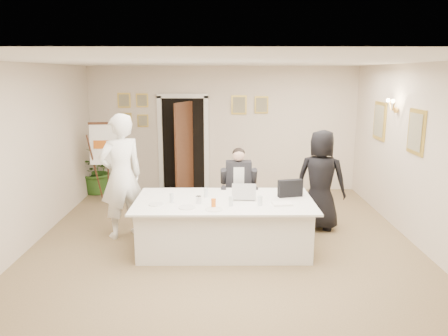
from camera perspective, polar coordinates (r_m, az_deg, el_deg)
floor at (r=6.83m, az=0.01°, el=-10.46°), size 7.00×7.00×0.00m
ceiling at (r=6.30m, az=0.01°, el=13.75°), size 6.00×7.00×0.02m
wall_back at (r=9.88m, az=-0.10°, el=5.07°), size 6.00×0.10×2.80m
wall_front at (r=3.06m, az=0.37°, el=-11.60°), size 6.00×0.10×2.80m
wall_left at (r=7.07m, az=-25.10°, el=1.02°), size 0.10×7.00×2.80m
wall_right at (r=7.10m, az=25.02°, el=1.07°), size 0.10×7.00×2.80m
doorway at (r=9.79m, az=-5.27°, el=2.84°), size 1.14×0.86×2.20m
pictures_back_wall at (r=9.83m, az=-4.81°, el=7.63°), size 3.40×0.06×0.80m
pictures_right_wall at (r=8.13m, az=21.49°, el=5.15°), size 0.06×2.20×0.80m
wall_sconce at (r=8.07m, az=21.22°, el=7.63°), size 0.20×0.30×0.24m
conference_table at (r=6.69m, az=0.02°, el=-7.34°), size 2.67×1.43×0.78m
seated_man at (r=7.56m, az=1.91°, el=-2.54°), size 0.67×0.70×1.41m
flip_chart at (r=9.25m, az=-15.12°, el=0.15°), size 0.59×0.39×1.65m
standing_man at (r=7.23m, az=-13.27°, el=-1.05°), size 0.88×0.83×2.03m
standing_woman at (r=7.60m, az=12.52°, el=-1.54°), size 0.98×0.82×1.72m
potted_palm at (r=10.11m, az=-16.16°, el=-0.23°), size 1.00×0.87×1.07m
laptop at (r=6.63m, az=2.56°, el=-2.80°), size 0.39×0.40×0.28m
laptop_bag at (r=6.79m, az=8.65°, el=-2.63°), size 0.39×0.19×0.27m
paper_stack at (r=6.40m, az=7.60°, el=-4.64°), size 0.30×0.22×0.03m
plate_left at (r=6.41m, az=-8.87°, el=-4.71°), size 0.24×0.24×0.01m
plate_mid at (r=6.21m, az=-4.87°, el=-5.15°), size 0.24×0.24×0.01m
plate_near at (r=6.11m, az=-1.32°, el=-5.42°), size 0.26×0.26×0.01m
glass_a at (r=6.47m, az=-6.86°, el=-3.92°), size 0.07×0.07×0.14m
glass_b at (r=6.26m, az=0.92°, el=-4.37°), size 0.07×0.07×0.14m
glass_c at (r=6.31m, az=4.73°, el=-4.29°), size 0.08×0.08×0.14m
glass_d at (r=6.72m, az=-2.38°, el=-3.22°), size 0.06×0.06×0.14m
oj_glass at (r=6.19m, az=-1.38°, el=-4.63°), size 0.07×0.07×0.13m
steel_jug at (r=6.40m, az=-3.34°, el=-4.16°), size 0.08×0.08×0.11m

